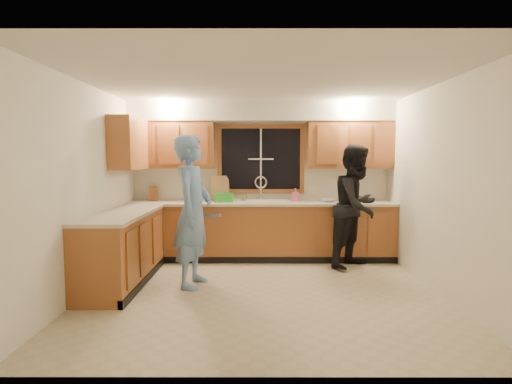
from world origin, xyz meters
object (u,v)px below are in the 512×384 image
(stove, at_px, (106,260))
(soap_bottle, at_px, (295,195))
(bowl, at_px, (328,200))
(dishwasher, at_px, (208,234))
(sink, at_px, (261,205))
(woman, at_px, (357,206))
(knife_block, at_px, (154,194))
(dish_crate, at_px, (224,198))
(man, at_px, (193,211))

(stove, relative_size, soap_bottle, 4.22)
(stove, bearing_deg, bowl, 32.20)
(dishwasher, xyz_separation_m, bowl, (1.92, -0.01, 0.54))
(stove, bearing_deg, sink, 45.39)
(woman, xyz_separation_m, soap_bottle, (-0.85, 0.55, 0.12))
(dishwasher, distance_m, knife_block, 1.12)
(woman, bearing_deg, dish_crate, 120.39)
(woman, bearing_deg, dishwasher, 122.48)
(dishwasher, relative_size, bowl, 3.82)
(dishwasher, distance_m, man, 1.45)
(sink, bearing_deg, woman, -18.75)
(sink, relative_size, dishwasher, 1.05)
(stove, relative_size, knife_block, 3.90)
(bowl, bearing_deg, soap_bottle, 170.16)
(soap_bottle, bearing_deg, dish_crate, -176.98)
(sink, relative_size, knife_block, 3.73)
(sink, xyz_separation_m, knife_block, (-1.76, 0.17, 0.17))
(stove, relative_size, woman, 0.50)
(man, distance_m, knife_block, 1.77)
(dishwasher, distance_m, soap_bottle, 1.54)
(knife_block, bearing_deg, sink, -12.89)
(woman, xyz_separation_m, knife_block, (-3.17, 0.65, 0.13))
(woman, height_order, knife_block, woman)
(man, bearing_deg, sink, -22.75)
(sink, xyz_separation_m, man, (-0.87, -1.36, 0.09))
(dishwasher, distance_m, dish_crate, 0.63)
(knife_block, height_order, bowl, knife_block)
(stove, height_order, bowl, bowl)
(man, distance_m, woman, 2.44)
(dish_crate, distance_m, bowl, 1.65)
(dishwasher, relative_size, dish_crate, 2.86)
(stove, height_order, woman, woman)
(man, relative_size, dish_crate, 6.62)
(sink, bearing_deg, soap_bottle, 7.00)
(woman, relative_size, soap_bottle, 8.49)
(knife_block, bearing_deg, man, -67.25)
(dishwasher, height_order, knife_block, knife_block)
(sink, distance_m, stove, 2.60)
(soap_bottle, bearing_deg, man, -134.97)
(sink, distance_m, dish_crate, 0.60)
(sink, bearing_deg, knife_block, 174.51)
(knife_block, bearing_deg, dish_crate, -15.22)
(soap_bottle, distance_m, bowl, 0.52)
(sink, distance_m, dishwasher, 0.96)
(sink, relative_size, bowl, 4.01)
(dish_crate, height_order, bowl, dish_crate)
(stove, bearing_deg, soap_bottle, 38.77)
(sink, height_order, knife_block, sink)
(sink, height_order, dishwasher, sink)
(sink, relative_size, stove, 0.96)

